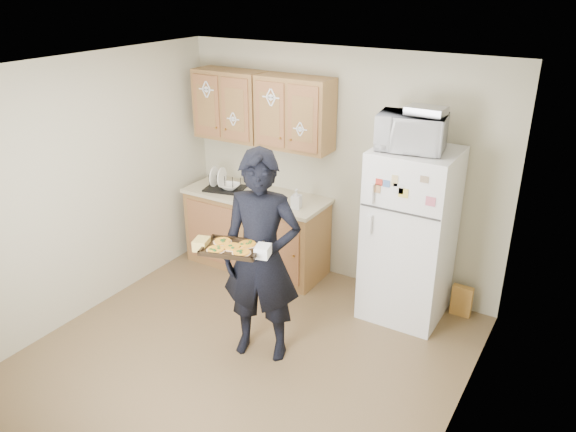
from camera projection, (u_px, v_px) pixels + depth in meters
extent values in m
plane|color=brown|center=(244.00, 357.00, 5.00)|extent=(3.60, 3.60, 0.00)
plane|color=white|center=(233.00, 71.00, 4.01)|extent=(3.60, 3.60, 0.00)
cube|color=#BBB598|center=(339.00, 169.00, 5.93)|extent=(3.60, 0.04, 2.50)
cube|color=#BBB598|center=(50.00, 347.00, 3.09)|extent=(3.60, 0.04, 2.50)
cube|color=#BBB598|center=(86.00, 189.00, 5.36)|extent=(0.04, 3.60, 2.50)
cube|color=#BBB598|center=(465.00, 289.00, 3.66)|extent=(0.04, 3.60, 2.50)
cube|color=white|center=(409.00, 235.00, 5.34)|extent=(0.75, 0.70, 1.70)
cube|color=brown|center=(257.00, 232.00, 6.40)|extent=(1.60, 0.60, 0.86)
cube|color=#BFB393|center=(256.00, 196.00, 6.22)|extent=(1.64, 0.64, 0.04)
cube|color=brown|center=(230.00, 105.00, 6.14)|extent=(0.80, 0.33, 0.75)
cube|color=brown|center=(295.00, 113.00, 5.75)|extent=(0.80, 0.33, 0.75)
cube|color=#E8AC52|center=(462.00, 301.00, 5.56)|extent=(0.20, 0.07, 0.32)
imported|color=black|center=(261.00, 258.00, 4.72)|extent=(0.79, 0.63, 1.88)
cube|color=black|center=(232.00, 249.00, 4.46)|extent=(0.53, 0.45, 0.04)
cylinder|color=orange|center=(216.00, 249.00, 4.41)|extent=(0.15, 0.15, 0.02)
cylinder|color=orange|center=(241.00, 252.00, 4.37)|extent=(0.15, 0.15, 0.02)
cylinder|color=orange|center=(222.00, 241.00, 4.55)|extent=(0.15, 0.15, 0.02)
cylinder|color=orange|center=(247.00, 244.00, 4.50)|extent=(0.15, 0.15, 0.02)
cylinder|color=orange|center=(232.00, 247.00, 4.46)|extent=(0.15, 0.15, 0.02)
imported|color=white|center=(411.00, 132.00, 4.93)|extent=(0.64, 0.48, 0.32)
cube|color=#ACACB3|center=(426.00, 111.00, 4.83)|extent=(0.33, 0.24, 0.07)
cube|color=black|center=(225.00, 182.00, 6.32)|extent=(0.49, 0.41, 0.17)
imported|color=white|center=(230.00, 186.00, 6.30)|extent=(0.27, 0.27, 0.05)
imported|color=white|center=(296.00, 199.00, 5.79)|extent=(0.11, 0.11, 0.21)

